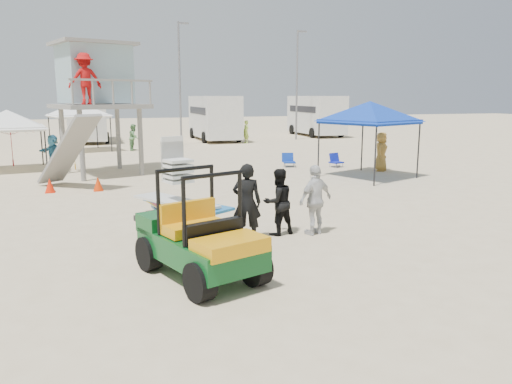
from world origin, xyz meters
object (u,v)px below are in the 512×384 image
object	(u,v)px
canopy_blue	(370,105)
utility_cart	(199,230)
man_left	(247,202)
surf_trailer	(178,206)
lifeguard_tower	(95,79)

from	to	relation	value
canopy_blue	utility_cart	bearing A→B (deg)	-133.93
utility_cart	man_left	distance (m)	2.54
utility_cart	surf_trailer	world-z (taller)	surf_trailer
lifeguard_tower	canopy_blue	bearing A→B (deg)	-22.57
man_left	lifeguard_tower	size ratio (longest dim) A/B	0.34
surf_trailer	canopy_blue	size ratio (longest dim) A/B	0.67
lifeguard_tower	surf_trailer	bearing A→B (deg)	-82.31
utility_cart	canopy_blue	distance (m)	12.85
surf_trailer	lifeguard_tower	world-z (taller)	lifeguard_tower
surf_trailer	man_left	bearing A→B (deg)	-11.18
utility_cart	surf_trailer	size ratio (longest dim) A/B	1.10
surf_trailer	lifeguard_tower	bearing A→B (deg)	97.69
surf_trailer	lifeguard_tower	size ratio (longest dim) A/B	0.49
utility_cart	canopy_blue	xyz separation A→B (m)	(8.81, 9.14, 2.00)
man_left	lifeguard_tower	bearing A→B (deg)	-54.63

